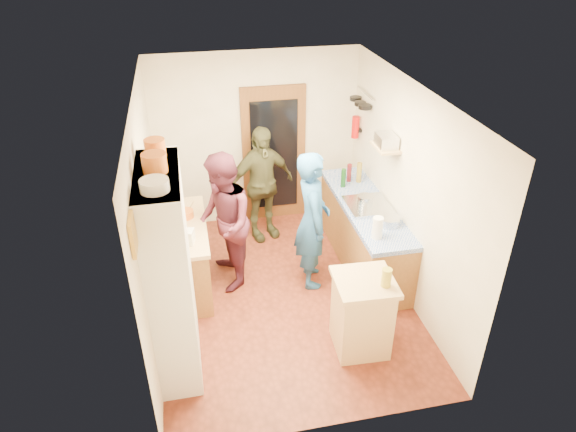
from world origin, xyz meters
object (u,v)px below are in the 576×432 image
object	(u,v)px
right_counter_base	(363,235)
person_back	(262,184)
hutch_body	(170,274)
person_hob	(315,221)
island_base	(362,316)
person_left	(225,221)

from	to	relation	value
right_counter_base	person_back	distance (m)	1.60
hutch_body	person_hob	distance (m)	2.02
hutch_body	island_base	distance (m)	2.07
person_hob	person_left	world-z (taller)	person_hob
person_back	hutch_body	bearing A→B (deg)	-137.97
hutch_body	person_left	distance (m)	1.42
person_hob	person_left	bearing A→B (deg)	82.70
right_counter_base	person_back	xyz separation A→B (m)	(-1.22, 0.93, 0.44)
right_counter_base	island_base	distance (m)	1.65
right_counter_base	person_back	size ratio (longest dim) A/B	1.28
island_base	person_hob	xyz separation A→B (m)	(-0.20, 1.26, 0.47)
person_hob	person_back	distance (m)	1.32
hutch_body	person_hob	xyz separation A→B (m)	(1.74, 1.00, -0.20)
hutch_body	person_back	distance (m)	2.58
island_base	person_hob	distance (m)	1.36
person_back	island_base	bearing A→B (deg)	-93.19
hutch_body	island_base	world-z (taller)	hutch_body
person_hob	person_back	bearing A→B (deg)	26.17
right_counter_base	island_base	world-z (taller)	island_base
hutch_body	person_hob	size ratio (longest dim) A/B	1.22
island_base	person_left	bearing A→B (deg)	130.56
hutch_body	person_back	world-z (taller)	hutch_body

